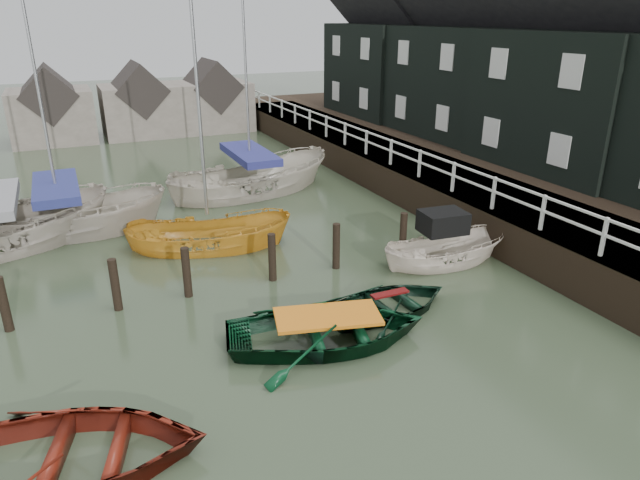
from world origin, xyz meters
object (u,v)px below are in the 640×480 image
rowboat_red (74,467)px  sailboat_d (251,191)px  sailboat_a (2,247)px  motorboat (443,260)px  sailboat_c (210,246)px  rowboat_green (327,343)px  rowboat_dkgreen (389,311)px  sailboat_b (64,231)px

rowboat_red → sailboat_d: (7.59, 13.78, 0.06)m
sailboat_a → motorboat: bearing=-135.2°
rowboat_red → sailboat_c: size_ratio=0.41×
rowboat_green → motorboat: size_ratio=1.12×
sailboat_c → sailboat_d: (3.11, 5.19, 0.04)m
rowboat_dkgreen → motorboat: motorboat is taller
rowboat_dkgreen → sailboat_d: size_ratio=0.27×
rowboat_green → rowboat_dkgreen: 2.17m
sailboat_a → sailboat_c: 6.66m
motorboat → sailboat_d: sailboat_d is taller
sailboat_a → rowboat_dkgreen: bearing=-149.6°
sailboat_a → sailboat_d: sailboat_d is taller
rowboat_dkgreen → rowboat_green: bearing=104.8°
rowboat_green → rowboat_dkgreen: size_ratio=1.32×
rowboat_dkgreen → sailboat_a: bearing=42.7°
rowboat_green → rowboat_dkgreen: bearing=-57.1°
sailboat_c → sailboat_b: bearing=69.4°
rowboat_red → sailboat_c: (4.48, 8.58, 0.02)m
rowboat_red → sailboat_b: sailboat_b is taller
motorboat → sailboat_d: bearing=23.2°
rowboat_green → sailboat_b: size_ratio=0.39×
sailboat_c → sailboat_a: bearing=84.7°
motorboat → rowboat_green: bearing=122.4°
motorboat → sailboat_c: bearing=60.8°
rowboat_green → sailboat_d: 12.21m
sailboat_a → sailboat_b: sailboat_a is taller
sailboat_b → rowboat_dkgreen: bearing=-130.9°
rowboat_red → sailboat_a: (-1.65, 11.17, 0.06)m
sailboat_a → rowboat_green: bearing=-158.9°
rowboat_green → sailboat_a: sailboat_a is taller
sailboat_b → sailboat_d: 7.61m
rowboat_dkgreen → sailboat_c: (-3.08, 6.14, 0.02)m
rowboat_red → sailboat_c: bearing=-10.7°
rowboat_red → sailboat_d: 15.73m
sailboat_c → rowboat_green: bearing=-153.9°
sailboat_a → sailboat_b: 2.01m
rowboat_green → motorboat: motorboat is taller
rowboat_green → sailboat_d: size_ratio=0.36×
rowboat_green → sailboat_c: size_ratio=0.42×
rowboat_red → sailboat_b: 11.95m
motorboat → sailboat_d: (-3.01, 9.43, -0.05)m
motorboat → sailboat_d: 9.90m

